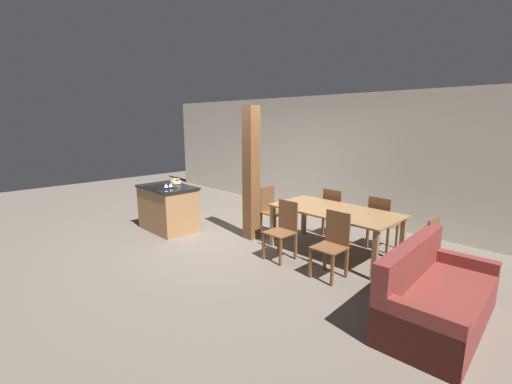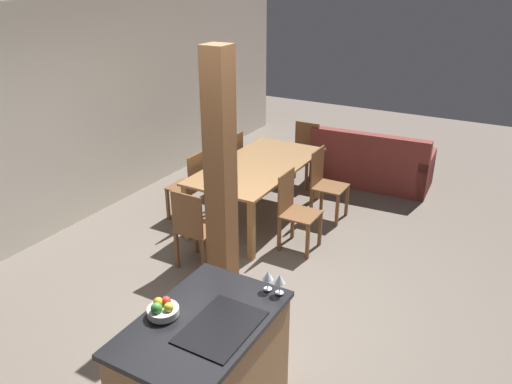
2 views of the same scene
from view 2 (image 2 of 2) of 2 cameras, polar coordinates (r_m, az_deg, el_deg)
ground_plane at (r=4.92m, az=-1.45°, el=-13.15°), size 16.00×16.00×0.00m
wall_back at (r=6.13m, az=-25.10°, el=6.35°), size 11.20×0.08×2.70m
kitchen_island at (r=3.66m, az=-5.86°, el=-19.79°), size 1.17×0.77×0.89m
fruit_bowl at (r=3.42m, az=-10.63°, el=-12.99°), size 0.21×0.21×0.11m
wine_glass_near at (r=3.52m, az=2.73°, el=-9.97°), size 0.08×0.08×0.15m
wine_glass_middle at (r=3.56m, az=1.38°, el=-9.57°), size 0.08×0.08×0.15m
dining_table at (r=6.30m, az=0.26°, el=2.47°), size 2.01×1.01×0.75m
dining_chair_near_left at (r=5.71m, az=4.44°, el=-2.01°), size 0.40×0.40×0.92m
dining_chair_near_right at (r=6.47m, az=7.88°, el=1.05°), size 0.40×0.40×0.92m
dining_chair_far_left at (r=6.40m, az=-7.45°, el=0.81°), size 0.40×0.40×0.92m
dining_chair_far_right at (r=7.08m, az=-3.11°, el=3.31°), size 0.40×0.40×0.92m
dining_chair_head_end at (r=5.33m, az=-7.04°, el=-4.12°), size 0.40×0.40×0.92m
dining_chair_foot_end at (r=7.53m, az=5.41°, el=4.50°), size 0.40×0.40×0.92m
couch at (r=7.74m, az=13.03°, el=2.96°), size 0.90×1.76×0.86m
timber_post at (r=4.72m, az=-4.07°, el=1.89°), size 0.23×0.23×2.40m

